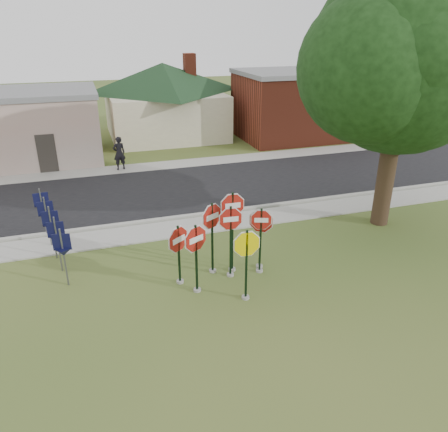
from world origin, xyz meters
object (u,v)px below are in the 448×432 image
object	(u,v)px
stop_sign_yellow	(247,256)
oak_tree	(404,58)
stop_sign_center	(231,232)
pedestrian	(119,153)
stop_sign_left	(196,249)

from	to	relation	value
stop_sign_yellow	oak_tree	size ratio (longest dim) A/B	0.23
stop_sign_center	pedestrian	distance (m)	13.06
oak_tree	pedestrian	size ratio (longest dim) A/B	5.57
stop_sign_left	oak_tree	world-z (taller)	oak_tree
stop_sign_yellow	oak_tree	xyz separation A→B (m)	(7.34, 3.48, 5.08)
stop_sign_center	oak_tree	bearing A→B (deg)	15.81
pedestrian	oak_tree	bearing A→B (deg)	119.84
pedestrian	stop_sign_left	bearing A→B (deg)	82.24
stop_sign_left	pedestrian	size ratio (longest dim) A/B	1.27
oak_tree	stop_sign_center	bearing A→B (deg)	-164.19
stop_sign_center	stop_sign_yellow	size ratio (longest dim) A/B	1.07
stop_sign_yellow	oak_tree	distance (m)	9.58
stop_sign_yellow	stop_sign_left	world-z (taller)	stop_sign_yellow
stop_sign_yellow	oak_tree	bearing A→B (deg)	25.37
stop_sign_yellow	pedestrian	size ratio (longest dim) A/B	1.28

